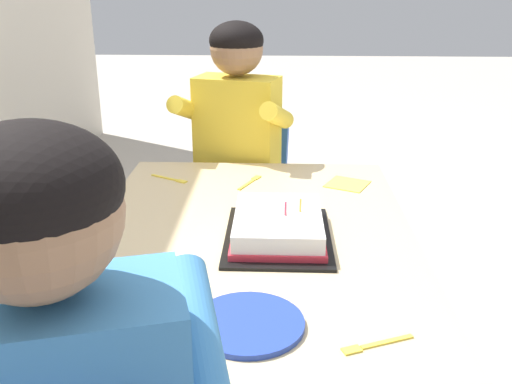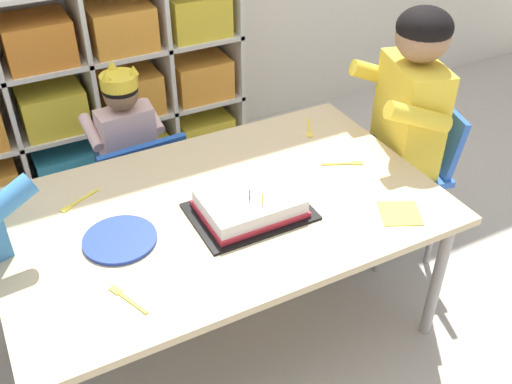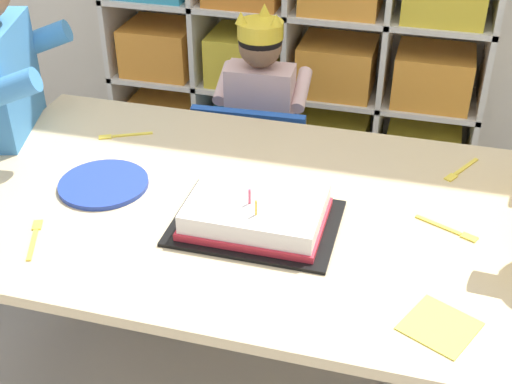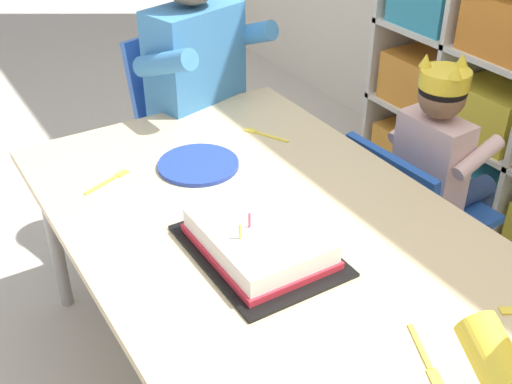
# 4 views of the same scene
# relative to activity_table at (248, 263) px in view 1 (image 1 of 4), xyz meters

# --- Properties ---
(activity_table) EXTENTS (1.38, 0.86, 0.55)m
(activity_table) POSITION_rel_activity_table_xyz_m (0.00, 0.00, 0.00)
(activity_table) COLOR #D1B789
(activity_table) RESTS_ON ground
(classroom_chair_blue) EXTENTS (0.39, 0.36, 0.55)m
(classroom_chair_blue) POSITION_rel_activity_table_xyz_m (-0.11, 0.57, -0.17)
(classroom_chair_blue) COLOR #1E4CA8
(classroom_chair_blue) RESTS_ON ground
(classroom_chair_guest_side) EXTENTS (0.38, 0.41, 0.66)m
(classroom_chair_guest_side) POSITION_rel_activity_table_xyz_m (0.86, 0.07, -0.09)
(classroom_chair_guest_side) COLOR blue
(classroom_chair_guest_side) RESTS_ON ground
(guest_at_table_side) EXTENTS (0.47, 0.45, 1.04)m
(guest_at_table_side) POSITION_rel_activity_table_xyz_m (0.75, 0.10, 0.13)
(guest_at_table_side) COLOR yellow
(guest_at_table_side) RESTS_ON ground
(birthday_cake_on_tray) EXTENTS (0.36, 0.27, 0.10)m
(birthday_cake_on_tray) POSITION_rel_activity_table_xyz_m (0.07, -0.07, 0.07)
(birthday_cake_on_tray) COLOR black
(birthday_cake_on_tray) RESTS_ON activity_table
(paper_plate_stack) EXTENTS (0.22, 0.22, 0.01)m
(paper_plate_stack) POSITION_rel_activity_table_xyz_m (-0.33, -0.02, 0.05)
(paper_plate_stack) COLOR #233DA3
(paper_plate_stack) RESTS_ON activity_table
(paper_napkin_square) EXTENTS (0.16, 0.16, 0.00)m
(paper_napkin_square) POSITION_rel_activity_table_xyz_m (0.48, -0.29, 0.04)
(paper_napkin_square) COLOR #F4DB4C
(paper_napkin_square) RESTS_ON activity_table
(fork_at_table_front_edge) EXTENTS (0.08, 0.13, 0.00)m
(fork_at_table_front_edge) POSITION_rel_activity_table_xyz_m (0.50, 0.28, 0.04)
(fork_at_table_front_edge) COLOR yellow
(fork_at_table_front_edge) RESTS_ON activity_table
(fork_near_cake_tray) EXTENTS (0.14, 0.08, 0.00)m
(fork_near_cake_tray) POSITION_rel_activity_table_xyz_m (-0.40, 0.23, 0.04)
(fork_near_cake_tray) COLOR yellow
(fork_near_cake_tray) RESTS_ON activity_table
(fork_near_child_seat) EXTENTS (0.14, 0.07, 0.00)m
(fork_near_child_seat) POSITION_rel_activity_table_xyz_m (0.49, 0.02, 0.04)
(fork_near_child_seat) COLOR yellow
(fork_near_child_seat) RESTS_ON activity_table
(fork_scattered_mid_table) EXTENTS (0.07, 0.14, 0.00)m
(fork_scattered_mid_table) POSITION_rel_activity_table_xyz_m (-0.39, -0.25, 0.04)
(fork_scattered_mid_table) COLOR yellow
(fork_scattered_mid_table) RESTS_ON activity_table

